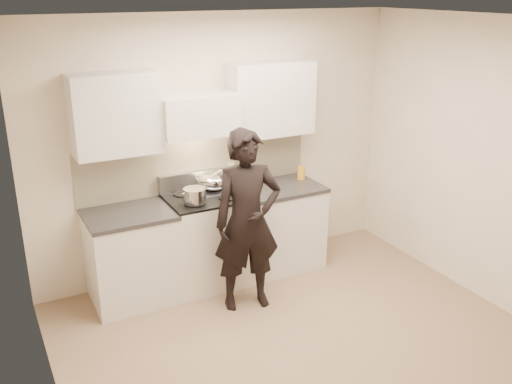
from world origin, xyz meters
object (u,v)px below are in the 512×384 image
wok (212,181)px  person (247,221)px  utensil_crock (246,177)px  stove (206,239)px  counter_right (277,226)px

wok → person: size_ratio=0.25×
utensil_crock → person: (-0.36, -0.77, -0.15)m
stove → wok: bearing=42.1°
stove → counter_right: stove is taller
person → stove: bearing=116.9°
counter_right → utensil_crock: bearing=151.0°
stove → wok: wok is taller
counter_right → person: size_ratio=0.53×
utensil_crock → person: 0.86m
utensil_crock → person: bearing=-115.3°
stove → person: person is taller
stove → utensil_crock: 0.78m
stove → wok: (0.14, 0.13, 0.58)m
counter_right → wok: 0.92m
stove → counter_right: size_ratio=1.04×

